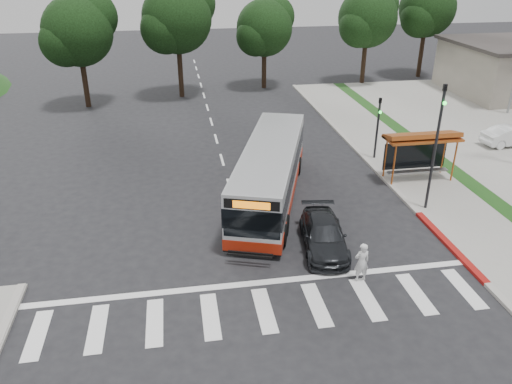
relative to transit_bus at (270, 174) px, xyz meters
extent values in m
plane|color=black|center=(-1.93, -3.95, -1.51)|extent=(140.00, 140.00, 0.00)
cube|color=gray|center=(9.07, 4.05, -1.45)|extent=(4.00, 40.00, 0.12)
cube|color=#9E9991|center=(7.07, 4.05, -1.43)|extent=(0.30, 40.00, 0.15)
cube|color=maroon|center=(7.07, -5.95, -1.43)|extent=(0.32, 6.00, 0.15)
cube|color=silver|center=(-1.93, -8.95, -1.50)|extent=(18.00, 2.60, 0.01)
cylinder|color=#A74E1B|center=(7.07, 0.45, -0.24)|extent=(0.10, 0.10, 2.30)
cylinder|color=#A74E1B|center=(10.67, 0.45, -0.24)|extent=(0.10, 0.10, 2.30)
cylinder|color=#A74E1B|center=(7.07, 1.65, -0.24)|extent=(0.10, 0.10, 2.30)
cylinder|color=#A74E1B|center=(10.67, 1.65, -0.24)|extent=(0.10, 0.10, 2.30)
cube|color=#A74E1B|center=(8.87, 1.05, 1.06)|extent=(4.20, 1.60, 0.12)
cube|color=#A74E1B|center=(8.87, 1.10, 1.21)|extent=(4.20, 1.32, 0.51)
cube|color=black|center=(8.87, 1.65, -0.19)|extent=(3.80, 0.06, 1.60)
cube|color=gray|center=(8.87, 1.05, -0.94)|extent=(3.60, 0.40, 0.08)
cylinder|color=black|center=(7.67, -2.45, 1.74)|extent=(0.14, 0.14, 6.50)
imported|color=black|center=(7.67, -2.45, 4.49)|extent=(0.16, 0.20, 1.00)
sphere|color=#19E533|center=(7.67, -2.63, 4.14)|extent=(0.18, 0.18, 0.18)
cylinder|color=black|center=(7.67, 4.55, 0.49)|extent=(0.14, 0.14, 4.00)
imported|color=black|center=(7.67, 4.55, 1.99)|extent=(0.16, 0.20, 1.00)
sphere|color=#19E533|center=(7.67, 4.37, 1.64)|extent=(0.18, 0.18, 0.18)
cylinder|color=black|center=(14.07, 24.05, 0.79)|extent=(0.44, 0.44, 4.40)
sphere|color=black|center=(14.07, 24.05, 4.79)|extent=(5.60, 5.60, 5.60)
sphere|color=black|center=(15.19, 24.89, 5.79)|extent=(4.20, 4.20, 4.20)
sphere|color=black|center=(13.09, 23.35, 4.09)|extent=(3.92, 3.92, 3.92)
cylinder|color=black|center=(21.07, 26.05, 0.91)|extent=(0.44, 0.44, 4.84)
sphere|color=black|center=(21.07, 26.05, 5.31)|extent=(5.60, 5.60, 5.60)
sphere|color=black|center=(20.09, 25.35, 4.54)|extent=(3.92, 3.92, 3.92)
cylinder|color=black|center=(-3.93, 22.05, 0.91)|extent=(0.44, 0.44, 4.84)
sphere|color=black|center=(-3.93, 22.05, 5.31)|extent=(6.00, 6.00, 6.00)
sphere|color=black|center=(-2.73, 22.95, 6.41)|extent=(4.50, 4.50, 4.50)
sphere|color=black|center=(-4.98, 21.30, 4.54)|extent=(4.20, 4.20, 4.20)
cylinder|color=black|center=(4.07, 24.05, 0.47)|extent=(0.44, 0.44, 3.96)
sphere|color=black|center=(4.07, 24.05, 4.07)|extent=(5.20, 5.20, 5.20)
sphere|color=black|center=(5.11, 24.83, 4.97)|extent=(3.90, 3.90, 3.90)
sphere|color=black|center=(3.16, 23.40, 3.44)|extent=(3.64, 3.64, 3.64)
cylinder|color=black|center=(-11.93, 20.05, 0.69)|extent=(0.44, 0.44, 4.40)
sphere|color=black|center=(-11.93, 20.05, 4.69)|extent=(5.60, 5.60, 5.60)
sphere|color=black|center=(-10.81, 20.89, 5.69)|extent=(4.20, 4.20, 4.20)
sphere|color=black|center=(-12.91, 19.35, 3.99)|extent=(3.92, 3.92, 3.92)
imported|color=silver|center=(2.22, -7.72, -0.66)|extent=(0.65, 0.45, 1.70)
imported|color=black|center=(1.44, -5.12, -0.85)|extent=(2.44, 4.72, 1.31)
imported|color=white|center=(17.61, 5.23, -0.75)|extent=(4.06, 1.64, 1.31)
camera|label=1|loc=(-4.67, -23.40, 10.47)|focal=35.00mm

